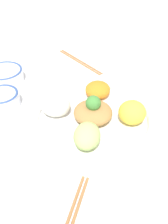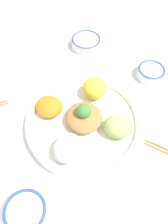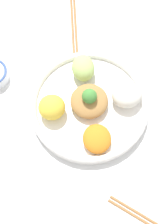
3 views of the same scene
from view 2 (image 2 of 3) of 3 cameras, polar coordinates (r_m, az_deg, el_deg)
The scene contains 6 objects.
ground_plane at distance 0.63m, azimuth -0.04°, elevation -3.36°, with size 2.40×2.40×0.00m, color white.
salad_platter at distance 0.61m, azimuth -0.38°, elevation -2.13°, with size 0.33×0.33×0.09m.
rice_bowl_blue at distance 0.84m, azimuth 0.55°, elevation 17.83°, with size 0.11×0.11×0.03m.
sauce_bowl_dark at distance 0.76m, azimuth 17.06°, elevation 9.96°, with size 0.09×0.09×0.03m.
rice_bowl_plain at distance 0.54m, azimuth -14.81°, elevation -24.00°, with size 0.09×0.09×0.05m.
serving_spoon_main at distance 0.87m, azimuth -19.34°, elevation 14.41°, with size 0.13×0.07×0.01m.
Camera 2 is at (0.28, 0.14, 0.54)m, focal length 35.00 mm.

